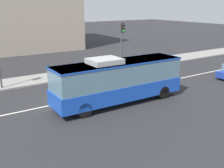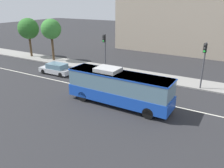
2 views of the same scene
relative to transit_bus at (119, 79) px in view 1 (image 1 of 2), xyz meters
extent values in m
plane|color=#28282B|center=(-3.50, 2.23, -1.81)|extent=(160.00, 160.00, 0.00)
cube|color=gray|center=(-3.50, 9.40, -1.74)|extent=(80.00, 3.44, 0.14)
cube|color=silver|center=(-3.50, 2.23, -1.80)|extent=(76.00, 0.16, 0.01)
cube|color=#1947B7|center=(0.02, 0.00, -0.83)|extent=(10.04, 2.66, 1.10)
cube|color=slate|center=(0.02, 0.00, 0.50)|extent=(9.84, 2.59, 1.58)
cube|color=#1947B7|center=(0.02, 0.00, 1.23)|extent=(9.94, 2.64, 0.12)
cube|color=#B2B2B2|center=(-1.18, 0.02, 1.47)|extent=(2.23, 1.84, 0.36)
cylinder|color=black|center=(3.44, 1.04, -1.31)|extent=(1.00, 0.32, 1.00)
cylinder|color=black|center=(3.41, -1.16, -1.31)|extent=(1.00, 0.32, 1.00)
cylinder|color=black|center=(-3.36, 1.16, -1.31)|extent=(1.00, 0.32, 1.00)
cylinder|color=black|center=(-3.39, -1.04, -1.31)|extent=(1.00, 0.32, 1.00)
cylinder|color=black|center=(12.22, -0.01, -1.49)|extent=(0.65, 0.24, 0.64)
cylinder|color=#47474C|center=(5.95, 8.04, 0.79)|extent=(0.16, 0.16, 5.20)
cube|color=black|center=(5.93, 7.76, 2.84)|extent=(0.34, 0.31, 0.96)
sphere|color=#2D2D2D|center=(5.92, 7.61, 3.16)|extent=(0.22, 0.22, 0.22)
sphere|color=#2D2D2D|center=(5.92, 7.61, 2.84)|extent=(0.22, 0.22, 0.22)
sphere|color=#1ED838|center=(5.92, 7.61, 2.52)|extent=(0.22, 0.22, 0.22)
cube|color=slate|center=(9.70, 30.48, 0.30)|extent=(0.54, 14.08, 1.50)
cube|color=slate|center=(9.70, 30.48, 3.70)|extent=(0.54, 14.08, 1.50)
camera|label=1|loc=(-10.92, -15.56, 5.27)|focal=43.68mm
camera|label=2|loc=(9.18, -17.18, 7.48)|focal=36.36mm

